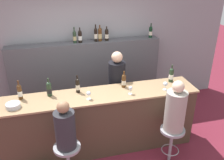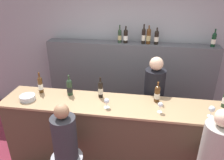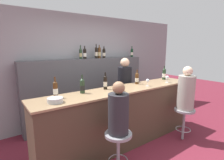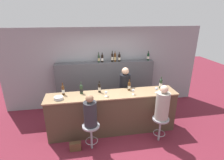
{
  "view_description": "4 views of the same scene",
  "coord_description": "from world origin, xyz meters",
  "px_view_note": "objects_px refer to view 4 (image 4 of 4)",
  "views": [
    {
      "loc": [
        -0.64,
        -3.18,
        3.04
      ],
      "look_at": [
        0.23,
        0.3,
        1.3
      ],
      "focal_mm": 40.0,
      "sensor_mm": 36.0,
      "label": 1
    },
    {
      "loc": [
        0.27,
        -2.21,
        2.61
      ],
      "look_at": [
        -0.12,
        0.27,
        1.44
      ],
      "focal_mm": 35.0,
      "sensor_mm": 36.0,
      "label": 2
    },
    {
      "loc": [
        -2.01,
        -2.1,
        1.83
      ],
      "look_at": [
        -0.22,
        0.35,
        1.26
      ],
      "focal_mm": 28.0,
      "sensor_mm": 36.0,
      "label": 3
    },
    {
      "loc": [
        -0.68,
        -3.62,
        2.94
      ],
      "look_at": [
        -0.02,
        0.22,
        1.47
      ],
      "focal_mm": 28.0,
      "sensor_mm": 36.0,
      "label": 4
    }
  ],
  "objects_px": {
    "metal_bowl": "(59,98)",
    "bar_stool_right": "(160,123)",
    "wine_bottle_counter_4": "(161,83)",
    "wine_bottle_backbar_4": "(119,58)",
    "wine_bottle_backbar_2": "(112,57)",
    "wine_bottle_backbar_0": "(99,58)",
    "wine_glass_1": "(133,90)",
    "guest_seated_left": "(90,113)",
    "wine_bottle_counter_3": "(129,86)",
    "wine_bottle_counter_2": "(99,88)",
    "wine_glass_0": "(106,93)",
    "bartender": "(125,96)",
    "handbag": "(75,146)",
    "wine_bottle_backbar_3": "(115,57)",
    "wine_bottle_backbar_5": "(148,57)",
    "wine_bottle_counter_0": "(63,90)",
    "wine_bottle_backbar_1": "(102,58)",
    "wine_glass_2": "(156,89)",
    "bar_stool_left": "(91,130)",
    "wine_bottle_counter_1": "(81,89)",
    "guest_seated_right": "(162,105)"
  },
  "relations": [
    {
      "from": "wine_bottle_counter_3",
      "to": "guest_seated_left",
      "type": "height_order",
      "value": "wine_bottle_counter_3"
    },
    {
      "from": "wine_bottle_counter_1",
      "to": "wine_bottle_backbar_5",
      "type": "xyz_separation_m",
      "value": [
        2.16,
        1.18,
        0.47
      ]
    },
    {
      "from": "wine_bottle_counter_4",
      "to": "handbag",
      "type": "xyz_separation_m",
      "value": [
        -2.3,
        -0.74,
        -1.12
      ]
    },
    {
      "from": "wine_bottle_backbar_5",
      "to": "bartender",
      "type": "distance_m",
      "value": 1.57
    },
    {
      "from": "bar_stool_right",
      "to": "wine_bottle_counter_0",
      "type": "bearing_deg",
      "value": 161.99
    },
    {
      "from": "bar_stool_right",
      "to": "wine_bottle_counter_2",
      "type": "bearing_deg",
      "value": 151.83
    },
    {
      "from": "guest_seated_right",
      "to": "bartender",
      "type": "height_order",
      "value": "bartender"
    },
    {
      "from": "wine_bottle_backbar_3",
      "to": "wine_bottle_backbar_5",
      "type": "bearing_deg",
      "value": -0.0
    },
    {
      "from": "handbag",
      "to": "wine_bottle_backbar_0",
      "type": "bearing_deg",
      "value": 68.21
    },
    {
      "from": "wine_bottle_counter_2",
      "to": "wine_bottle_backbar_2",
      "type": "xyz_separation_m",
      "value": [
        0.53,
        1.18,
        0.49
      ]
    },
    {
      "from": "wine_bottle_backbar_1",
      "to": "wine_bottle_backbar_4",
      "type": "distance_m",
      "value": 0.54
    },
    {
      "from": "wine_bottle_counter_4",
      "to": "wine_bottle_backbar_5",
      "type": "height_order",
      "value": "wine_bottle_backbar_5"
    },
    {
      "from": "wine_glass_0",
      "to": "bartender",
      "type": "xyz_separation_m",
      "value": [
        0.62,
        0.62,
        -0.43
      ]
    },
    {
      "from": "wine_bottle_backbar_0",
      "to": "bar_stool_right",
      "type": "relative_size",
      "value": 0.5
    },
    {
      "from": "bar_stool_right",
      "to": "wine_bottle_backbar_1",
      "type": "bearing_deg",
      "value": 121.09
    },
    {
      "from": "wine_bottle_backbar_4",
      "to": "wine_bottle_backbar_1",
      "type": "bearing_deg",
      "value": 180.0
    },
    {
      "from": "wine_glass_2",
      "to": "wine_bottle_backbar_3",
      "type": "bearing_deg",
      "value": 118.9
    },
    {
      "from": "wine_glass_1",
      "to": "bar_stool_left",
      "type": "bearing_deg",
      "value": -156.39
    },
    {
      "from": "wine_bottle_backbar_3",
      "to": "guest_seated_left",
      "type": "xyz_separation_m",
      "value": [
        -0.9,
        -1.92,
        -0.74
      ]
    },
    {
      "from": "bartender",
      "to": "wine_bottle_backbar_1",
      "type": "bearing_deg",
      "value": 122.74
    },
    {
      "from": "bar_stool_right",
      "to": "bartender",
      "type": "height_order",
      "value": "bartender"
    },
    {
      "from": "wine_glass_0",
      "to": "guest_seated_left",
      "type": "xyz_separation_m",
      "value": [
        -0.41,
        -0.48,
        -0.22
      ]
    },
    {
      "from": "wine_bottle_counter_4",
      "to": "handbag",
      "type": "height_order",
      "value": "wine_bottle_counter_4"
    },
    {
      "from": "metal_bowl",
      "to": "bartender",
      "type": "height_order",
      "value": "bartender"
    },
    {
      "from": "wine_bottle_backbar_2",
      "to": "guest_seated_right",
      "type": "height_order",
      "value": "wine_bottle_backbar_2"
    },
    {
      "from": "wine_bottle_counter_2",
      "to": "handbag",
      "type": "bearing_deg",
      "value": -131.6
    },
    {
      "from": "wine_bottle_backbar_0",
      "to": "metal_bowl",
      "type": "distance_m",
      "value": 1.88
    },
    {
      "from": "wine_bottle_backbar_1",
      "to": "metal_bowl",
      "type": "relative_size",
      "value": 1.42
    },
    {
      "from": "wine_bottle_backbar_5",
      "to": "wine_glass_2",
      "type": "bearing_deg",
      "value": -101.25
    },
    {
      "from": "wine_bottle_counter_2",
      "to": "wine_bottle_counter_3",
      "type": "xyz_separation_m",
      "value": [
        0.78,
        0.0,
        -0.01
      ]
    },
    {
      "from": "wine_bottle_backbar_2",
      "to": "bartender",
      "type": "distance_m",
      "value": 1.28
    },
    {
      "from": "wine_bottle_backbar_0",
      "to": "bar_stool_right",
      "type": "xyz_separation_m",
      "value": [
        1.26,
        -1.92,
        -1.18
      ]
    },
    {
      "from": "wine_bottle_counter_1",
      "to": "wine_bottle_backbar_4",
      "type": "distance_m",
      "value": 1.76
    },
    {
      "from": "wine_bottle_backbar_4",
      "to": "wine_glass_2",
      "type": "height_order",
      "value": "wine_bottle_backbar_4"
    },
    {
      "from": "metal_bowl",
      "to": "bar_stool_right",
      "type": "bearing_deg",
      "value": -12.0
    },
    {
      "from": "wine_bottle_counter_3",
      "to": "wine_glass_2",
      "type": "relative_size",
      "value": 2.02
    },
    {
      "from": "wine_bottle_backbar_0",
      "to": "wine_glass_2",
      "type": "bearing_deg",
      "value": -47.89
    },
    {
      "from": "wine_bottle_counter_4",
      "to": "wine_bottle_backbar_4",
      "type": "xyz_separation_m",
      "value": [
        -0.89,
        1.18,
        0.47
      ]
    },
    {
      "from": "wine_bottle_backbar_0",
      "to": "wine_bottle_backbar_3",
      "type": "bearing_deg",
      "value": 0.0
    },
    {
      "from": "metal_bowl",
      "to": "wine_bottle_backbar_2",
      "type": "bearing_deg",
      "value": 43.15
    },
    {
      "from": "handbag",
      "to": "guest_seated_left",
      "type": "bearing_deg",
      "value": 0.0
    },
    {
      "from": "wine_glass_1",
      "to": "guest_seated_left",
      "type": "xyz_separation_m",
      "value": [
        -1.09,
        -0.48,
        -0.23
      ]
    },
    {
      "from": "wine_bottle_counter_1",
      "to": "guest_seated_left",
      "type": "relative_size",
      "value": 0.41
    },
    {
      "from": "wine_bottle_counter_2",
      "to": "wine_glass_1",
      "type": "height_order",
      "value": "wine_bottle_counter_2"
    },
    {
      "from": "wine_glass_1",
      "to": "handbag",
      "type": "bearing_deg",
      "value": -161.99
    },
    {
      "from": "wine_bottle_counter_0",
      "to": "wine_bottle_counter_1",
      "type": "height_order",
      "value": "wine_bottle_counter_0"
    },
    {
      "from": "wine_bottle_backbar_2",
      "to": "bartender",
      "type": "xyz_separation_m",
      "value": [
        0.22,
        -0.83,
        -0.95
      ]
    },
    {
      "from": "wine_glass_0",
      "to": "wine_bottle_backbar_4",
      "type": "bearing_deg",
      "value": 66.62
    },
    {
      "from": "wine_glass_2",
      "to": "bar_stool_left",
      "type": "xyz_separation_m",
      "value": [
        -1.7,
        -0.48,
        -0.69
      ]
    },
    {
      "from": "wine_bottle_counter_0",
      "to": "guest_seated_right",
      "type": "relative_size",
      "value": 0.37
    }
  ]
}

